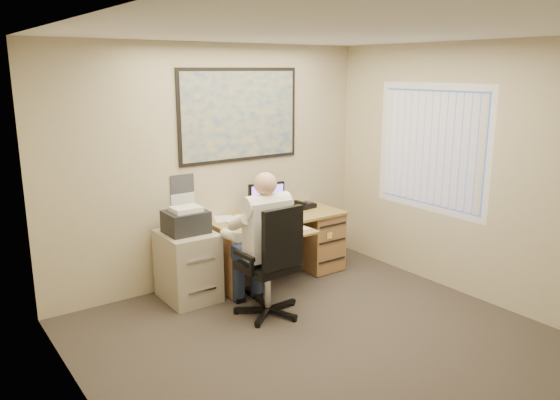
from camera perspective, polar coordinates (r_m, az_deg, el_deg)
room_shell at (r=4.43m, az=7.11°, el=-0.47°), size 4.00×4.50×2.70m
desk at (r=6.66m, az=1.81°, el=-3.71°), size 1.60×0.97×1.11m
world_map at (r=6.33m, az=-4.21°, el=8.84°), size 1.56×0.03×1.06m
wall_calendar at (r=6.11m, az=-10.13°, el=0.70°), size 0.28×0.01×0.42m
window_blinds at (r=6.35m, az=15.50°, el=5.23°), size 0.06×1.40×1.30m
filing_cabinet at (r=5.92m, az=-9.64°, el=-6.14°), size 0.53×0.64×1.02m
office_chair at (r=5.48m, az=-1.00°, el=-8.76°), size 0.71×0.71×1.15m
person at (r=5.41m, az=-1.51°, el=-4.66°), size 0.64×0.89×1.45m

